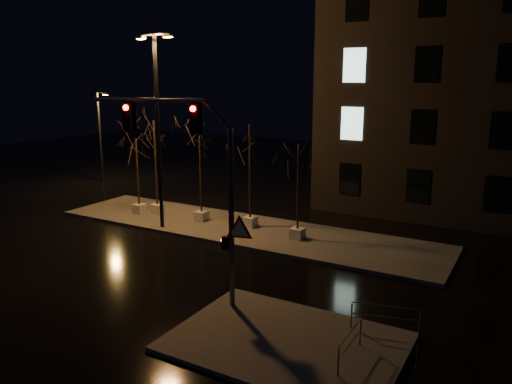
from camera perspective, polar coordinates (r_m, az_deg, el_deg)
The scene contains 13 objects.
ground at distance 22.63m, azimuth -9.85°, elevation -8.21°, with size 90.00×90.00×0.00m, color black.
median at distance 27.21m, azimuth -1.79°, elevation -4.23°, with size 22.00×5.00×0.15m, color #4B4943.
sidewalk_corner at distance 16.16m, azimuth 3.46°, elevation -16.75°, with size 7.00×5.00×0.15m, color #4B4943.
tree_0 at distance 30.20m, azimuth -13.49°, elevation 4.07°, with size 1.80×1.80×4.60m.
tree_1 at distance 29.87m, azimuth -11.53°, elevation 5.67°, with size 1.80×1.80×5.69m.
tree_2 at distance 27.86m, azimuth -6.41°, elevation 4.23°, with size 1.80×1.80×4.98m.
tree_3 at distance 26.44m, azimuth -0.70°, elevation 5.08°, with size 1.80×1.80×5.72m.
tree_4 at distance 24.51m, azimuth 4.89°, elevation 3.03°, with size 1.80×1.80×4.94m.
traffic_signal_mast at distance 17.22m, azimuth -6.60°, elevation 2.27°, with size 5.82×1.39×7.26m.
streetlight_main at distance 26.73m, azimuth -11.17°, elevation 8.18°, with size 2.54×0.60×10.14m.
streetlight_far at distance 41.38m, azimuth -17.34°, elevation 6.46°, with size 1.38×0.43×7.07m.
guard_rail_a at distance 16.76m, azimuth 14.56°, elevation -13.41°, with size 2.07×0.59×0.93m.
guard_rail_b at distance 15.08m, azimuth 10.72°, elevation -16.41°, with size 0.05×1.92×0.91m.
Camera 1 is at (13.67, -16.14, 8.03)m, focal length 35.00 mm.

